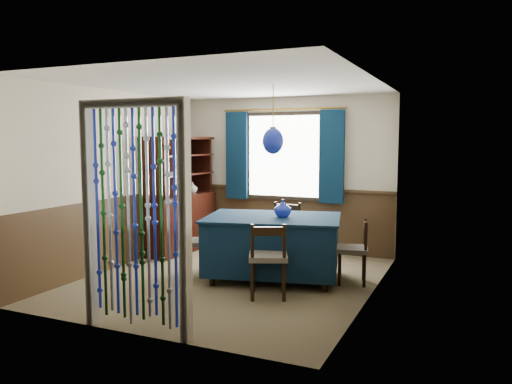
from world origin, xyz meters
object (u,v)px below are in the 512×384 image
at_px(dining_table, 273,243).
at_px(chair_right, 354,250).
at_px(pendant_lamp, 273,141).
at_px(vase_sideboard, 192,187).
at_px(bowl_shelf, 169,173).
at_px(chair_far, 284,232).
at_px(chair_left, 196,242).
at_px(vase_table, 283,209).
at_px(sideboard, 179,212).
at_px(chair_near, 268,258).

height_order(dining_table, chair_right, dining_table).
bearing_deg(pendant_lamp, vase_sideboard, 147.04).
distance_m(bowl_shelf, vase_sideboard, 0.73).
bearing_deg(chair_far, pendant_lamp, 96.14).
height_order(chair_left, vase_table, vase_table).
height_order(sideboard, bowl_shelf, sideboard).
bearing_deg(vase_sideboard, chair_far, -15.73).
xyz_separation_m(chair_near, bowl_shelf, (-2.21, 1.33, 0.83)).
relative_size(chair_right, bowl_shelf, 4.11).
height_order(chair_left, sideboard, sideboard).
bearing_deg(chair_right, chair_far, 52.74).
bearing_deg(chair_near, pendant_lamp, 85.15).
relative_size(chair_far, pendant_lamp, 1.04).
height_order(chair_near, chair_right, chair_near).
bearing_deg(vase_table, sideboard, 156.52).
relative_size(pendant_lamp, vase_sideboard, 4.40).
distance_m(chair_far, bowl_shelf, 2.02).
xyz_separation_m(chair_right, sideboard, (-3.04, 0.70, 0.20)).
xyz_separation_m(chair_near, sideboard, (-2.27, 1.68, 0.17)).
relative_size(pendant_lamp, bowl_shelf, 4.42).
relative_size(chair_far, bowl_shelf, 4.57).
relative_size(chair_left, vase_table, 4.03).
bearing_deg(vase_sideboard, dining_table, -32.96).
xyz_separation_m(chair_far, chair_left, (-0.87, -1.01, -0.03)).
distance_m(chair_right, vase_table, 1.04).
xyz_separation_m(chair_near, pendant_lamp, (-0.24, 0.74, 1.33)).
xyz_separation_m(pendant_lamp, bowl_shelf, (-1.97, 0.59, -0.50)).
bearing_deg(pendant_lamp, chair_left, -165.63).
xyz_separation_m(sideboard, pendant_lamp, (2.03, -0.95, 1.16)).
xyz_separation_m(pendant_lamp, vase_sideboard, (-1.97, 1.28, -0.77)).
height_order(sideboard, pendant_lamp, pendant_lamp).
distance_m(chair_left, vase_sideboard, 1.90).
height_order(sideboard, vase_table, sideboard).
xyz_separation_m(chair_far, vase_table, (0.26, -0.75, 0.45)).
height_order(sideboard, vase_sideboard, sideboard).
bearing_deg(sideboard, chair_right, -8.56).
distance_m(chair_right, bowl_shelf, 3.12).
xyz_separation_m(chair_near, chair_right, (0.77, 0.98, -0.04)).
xyz_separation_m(chair_far, vase_sideboard, (-1.84, 0.52, 0.55)).
xyz_separation_m(chair_far, chair_right, (1.14, -0.51, -0.05)).
relative_size(chair_far, sideboard, 0.48).
xyz_separation_m(chair_near, chair_left, (-1.24, 0.48, -0.02)).
relative_size(chair_near, chair_right, 1.09).
bearing_deg(chair_left, vase_sideboard, -178.37).
height_order(chair_far, chair_left, chair_far).
relative_size(vase_table, bowl_shelf, 1.06).
height_order(pendant_lamp, bowl_shelf, pendant_lamp).
relative_size(dining_table, sideboard, 1.04).
relative_size(vase_table, vase_sideboard, 1.06).
bearing_deg(dining_table, sideboard, 141.66).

